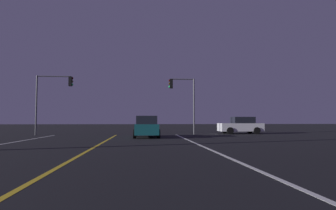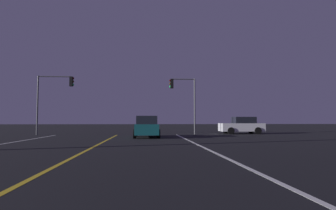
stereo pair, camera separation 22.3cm
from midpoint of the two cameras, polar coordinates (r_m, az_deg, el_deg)
name	(u,v)px [view 1 (the left image)]	position (r m, az deg, el deg)	size (l,w,h in m)	color
lane_edge_right	(232,159)	(10.00, 12.50, -10.87)	(0.16, 32.69, 0.01)	silver
lane_center_divider	(69,161)	(9.87, -20.42, -10.84)	(0.16, 32.69, 0.01)	gold
car_crossing_side	(241,126)	(28.82, 14.63, -4.14)	(4.30, 2.02, 1.70)	black
car_ahead_far	(146,127)	(22.10, -4.77, -4.56)	(2.02, 4.30, 1.70)	black
traffic_light_near_right	(182,93)	(26.67, 2.68, 2.46)	(2.54, 0.36, 5.39)	#4C4C51
traffic_light_near_left	(54,91)	(27.71, -22.71, 2.72)	(3.34, 0.36, 5.49)	#4C4C51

